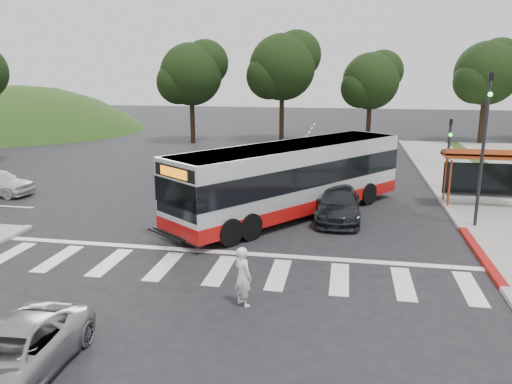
% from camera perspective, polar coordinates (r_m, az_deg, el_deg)
% --- Properties ---
extents(ground, '(140.00, 140.00, 0.00)m').
position_cam_1_polar(ground, '(21.70, -0.85, -3.91)').
color(ground, black).
rests_on(ground, ground).
extents(sidewalk_east, '(4.00, 40.00, 0.12)m').
position_cam_1_polar(sidewalk_east, '(29.85, 23.57, -0.03)').
color(sidewalk_east, gray).
rests_on(sidewalk_east, ground).
extents(curb_east, '(0.30, 40.00, 0.15)m').
position_cam_1_polar(curb_east, '(29.44, 19.79, 0.16)').
color(curb_east, '#9E9991').
rests_on(curb_east, ground).
extents(curb_east_red, '(0.32, 6.00, 0.15)m').
position_cam_1_polar(curb_east_red, '(20.03, 24.24, -6.49)').
color(curb_east_red, maroon).
rests_on(curb_east_red, ground).
extents(hillside_nw, '(44.00, 44.00, 10.00)m').
position_cam_1_polar(hillside_nw, '(62.20, -25.29, 6.40)').
color(hillside_nw, '#223F14').
rests_on(hillside_nw, ground).
extents(crosswalk_ladder, '(18.00, 2.60, 0.01)m').
position_cam_1_polar(crosswalk_ladder, '(17.12, -4.14, -8.90)').
color(crosswalk_ladder, silver).
rests_on(crosswalk_ladder, ground).
extents(bus_shelter, '(4.20, 1.60, 2.86)m').
position_cam_1_polar(bus_shelter, '(26.61, 24.98, 3.31)').
color(bus_shelter, '#A7431B').
rests_on(bus_shelter, sidewalk_east).
extents(traffic_signal_ne_tall, '(0.18, 0.37, 6.50)m').
position_cam_1_polar(traffic_signal_ne_tall, '(22.63, 24.64, 5.64)').
color(traffic_signal_ne_tall, black).
rests_on(traffic_signal_ne_tall, ground).
extents(traffic_signal_ne_short, '(0.18, 0.37, 4.00)m').
position_cam_1_polar(traffic_signal_ne_short, '(29.59, 21.17, 4.86)').
color(traffic_signal_ne_short, black).
rests_on(traffic_signal_ne_short, ground).
extents(tree_ne_a, '(6.16, 5.74, 9.30)m').
position_cam_1_polar(tree_ne_a, '(49.82, 24.96, 12.32)').
color(tree_ne_a, black).
rests_on(tree_ne_a, parking_lot).
extents(tree_north_a, '(6.60, 6.15, 10.17)m').
position_cam_1_polar(tree_north_a, '(46.73, 3.13, 14.18)').
color(tree_north_a, black).
rests_on(tree_north_a, ground).
extents(tree_north_b, '(5.72, 5.33, 8.43)m').
position_cam_1_polar(tree_north_b, '(48.39, 13.07, 12.34)').
color(tree_north_b, black).
rests_on(tree_north_b, ground).
extents(tree_north_c, '(6.16, 5.74, 9.30)m').
position_cam_1_polar(tree_north_c, '(46.48, -7.32, 13.31)').
color(tree_north_c, black).
rests_on(tree_north_c, ground).
extents(transit_bus, '(9.94, 11.91, 3.31)m').
position_cam_1_polar(transit_bus, '(23.02, 4.21, 1.36)').
color(transit_bus, silver).
rests_on(transit_bus, ground).
extents(pedestrian, '(0.77, 0.73, 1.76)m').
position_cam_1_polar(pedestrian, '(14.40, -1.52, -9.61)').
color(pedestrian, white).
rests_on(pedestrian, ground).
extents(dark_sedan, '(1.97, 4.84, 1.40)m').
position_cam_1_polar(dark_sedan, '(22.90, 9.38, -1.32)').
color(dark_sedan, black).
rests_on(dark_sedan, ground).
extents(silver_suv_south, '(2.12, 4.39, 1.21)m').
position_cam_1_polar(silver_suv_south, '(12.53, -26.11, -16.34)').
color(silver_suv_south, '#9FA1A4').
rests_on(silver_suv_south, ground).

